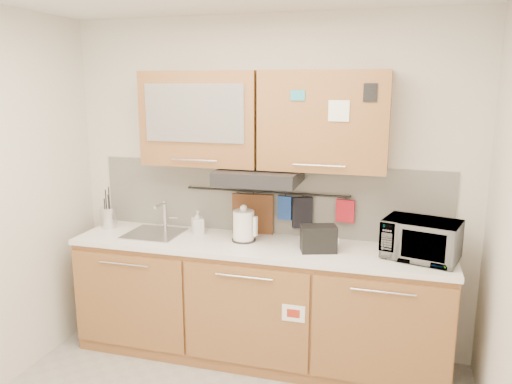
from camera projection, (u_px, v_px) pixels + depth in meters
The scene contains 17 objects.
wall_back at pixel (267, 186), 3.93m from camera, with size 3.20×3.20×0.00m, color silver.
base_cabinet at pixel (257, 307), 3.83m from camera, with size 2.80×0.64×0.88m.
countertop at pixel (257, 246), 3.72m from camera, with size 2.82×0.62×0.04m, color white.
backsplash at pixel (267, 199), 3.94m from camera, with size 2.80×0.02×0.56m, color silver.
upper_cabinets at pixel (261, 120), 3.66m from camera, with size 1.82×0.37×0.70m.
range_hood at pixel (259, 176), 3.67m from camera, with size 0.60×0.46×0.10m, color black.
sink at pixel (155, 233), 3.96m from camera, with size 0.42×0.40×0.26m.
utensil_rail at pixel (266, 192), 3.89m from camera, with size 0.02×0.02×1.30m, color black.
utensil_crock at pixel (109, 217), 4.13m from camera, with size 0.15×0.15×0.34m.
kettle at pixel (244, 226), 3.77m from camera, with size 0.21×0.19×0.28m.
toaster at pixel (319, 238), 3.53m from camera, with size 0.28×0.22×0.19m.
microwave at pixel (421, 240), 3.37m from camera, with size 0.49×0.33×0.27m, color #999999.
soap_bottle at pixel (198, 222), 3.95m from camera, with size 0.09×0.09×0.19m, color #999999.
cutting_board at pixel (253, 219), 3.95m from camera, with size 0.33×0.02×0.40m, color brown.
oven_mitt at pixel (285, 208), 3.86m from camera, with size 0.11×0.03×0.19m, color #21449A.
dark_pouch at pixel (302, 212), 3.83m from camera, with size 0.15×0.04×0.24m, color black.
pot_holder at pixel (345, 211), 3.73m from camera, with size 0.14×0.02×0.17m, color #AC1723.
Camera 1 is at (0.97, -2.23, 2.08)m, focal length 35.00 mm.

